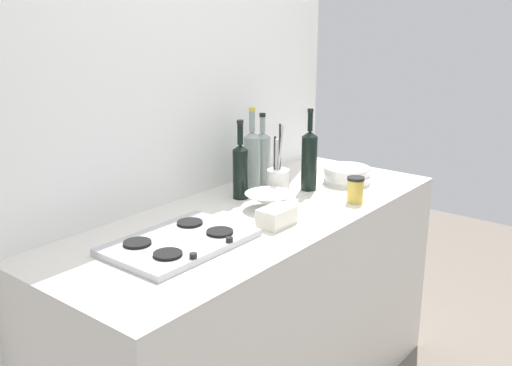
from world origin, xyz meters
TOP-DOWN VIEW (x-y plane):
  - counter_block at (0.00, 0.00)m, footprint 1.80×0.70m
  - backsplash_panel at (0.00, 0.38)m, footprint 1.90×0.06m
  - stovetop_hob at (-0.42, -0.01)m, footprint 0.49×0.32m
  - plate_stack at (0.58, -0.07)m, footprint 0.21×0.22m
  - wine_bottle_leftmost at (0.24, 0.22)m, footprint 0.07×0.07m
  - wine_bottle_mid_left at (0.10, 0.16)m, footprint 0.07×0.07m
  - wine_bottle_mid_right at (0.38, 0.01)m, footprint 0.07×0.07m
  - wine_bottle_rightmost at (0.33, 0.23)m, footprint 0.07×0.07m
  - mixing_bowl at (0.06, -0.01)m, footprint 0.19×0.19m
  - butter_dish at (-0.06, -0.15)m, footprint 0.14×0.09m
  - utensil_crock at (0.22, 0.05)m, footprint 0.09×0.09m
  - condiment_jar_front at (0.35, -0.24)m, footprint 0.07×0.07m

SIDE VIEW (x-z plane):
  - counter_block at x=0.00m, z-range 0.00..0.90m
  - stovetop_hob at x=-0.42m, z-range 0.89..0.93m
  - butter_dish at x=-0.06m, z-range 0.90..0.97m
  - mixing_bowl at x=0.06m, z-range 0.90..0.97m
  - plate_stack at x=0.58m, z-range 0.90..0.97m
  - condiment_jar_front at x=0.35m, z-range 0.90..1.01m
  - utensil_crock at x=0.22m, z-range 0.81..1.12m
  - wine_bottle_mid_left at x=0.10m, z-range 0.86..1.19m
  - wine_bottle_rightmost at x=0.33m, z-range 0.86..1.19m
  - wine_bottle_leftmost at x=0.24m, z-range 0.86..1.22m
  - wine_bottle_mid_right at x=0.38m, z-range 0.86..1.22m
  - backsplash_panel at x=0.00m, z-range 0.00..2.14m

